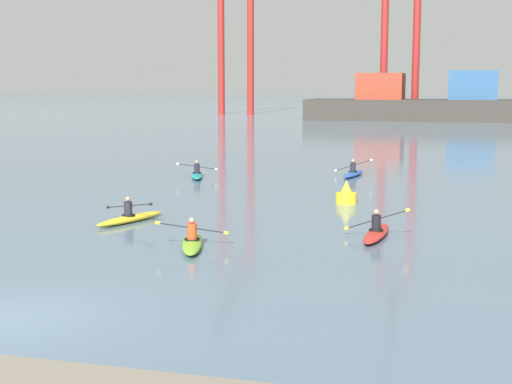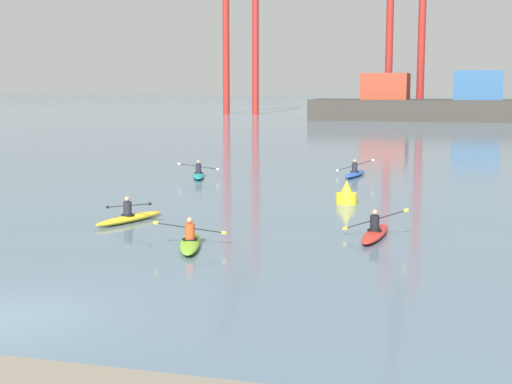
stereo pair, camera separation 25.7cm
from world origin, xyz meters
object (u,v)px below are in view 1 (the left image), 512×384
Objects in this scene: kayak_yellow at (130,217)px; kayak_teal at (197,174)px; channel_buoy at (346,195)px; kayak_lime at (192,242)px; gantry_crane_west at (235,3)px; kayak_blue at (353,173)px; container_barge at (472,104)px; kayak_red at (376,232)px.

kayak_teal is at bearing 99.17° from kayak_yellow.
channel_buoy reaches higher than kayak_lime.
kayak_yellow is at bearing -75.47° from gantry_crane_west.
kayak_yellow is 5.05m from kayak_lime.
container_barge is at bearing 84.17° from kayak_blue.
container_barge is at bearing 85.57° from channel_buoy.
gantry_crane_west is 11.08× the size of kayak_lime.
gantry_crane_west is 94.67m from kayak_blue.
kayak_lime is (5.82, -16.86, -0.00)m from kayak_teal.
kayak_lime is at bearing -43.53° from kayak_yellow.
kayak_blue is 8.61m from kayak_teal.
container_barge reaches higher than kayak_lime.
kayak_red reaches higher than kayak_teal.
gantry_crane_west reaches higher than kayak_red.
gantry_crane_west is at bearing 105.31° from kayak_teal.
container_barge is at bearing 78.29° from kayak_teal.
kayak_yellow is (-8.99, 0.50, 0.00)m from kayak_red.
channel_buoy is 0.29× the size of kayak_teal.
gantry_crane_west is 11.07× the size of kayak_yellow.
gantry_crane_west is 11.13× the size of kayak_teal.
kayak_red reaches higher than kayak_lime.
kayak_lime is (-3.33, -9.91, -0.19)m from channel_buoy.
gantry_crane_west is 37.88× the size of channel_buoy.
kayak_blue is (32.66, -86.76, -19.17)m from gantry_crane_west.
channel_buoy is at bearing -37.24° from kayak_teal.
kayak_teal is (-15.48, -74.67, -2.29)m from container_barge.
kayak_yellow is at bearing -110.26° from kayak_blue.
kayak_teal is 13.56m from kayak_yellow.
kayak_red is 1.00× the size of kayak_yellow.
channel_buoy is at bearing -84.04° from kayak_blue.
kayak_red is (2.00, -6.93, -0.19)m from channel_buoy.
gantry_crane_west is 112.32m from kayak_lime.
kayak_blue is (-1.02, 9.76, -0.19)m from channel_buoy.
kayak_red is 1.00× the size of kayak_lime.
channel_buoy is at bearing -70.77° from gantry_crane_west.
container_barge is at bearing 83.98° from kayak_lime.
container_barge is 13.88× the size of kayak_lime.
kayak_red is at bearing -73.94° from channel_buoy.
container_barge is 13.83× the size of kayak_red.
gantry_crane_west is at bearing 159.57° from container_barge.
kayak_yellow is at bearing 176.79° from kayak_red.
kayak_red is 9.00m from kayak_yellow.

